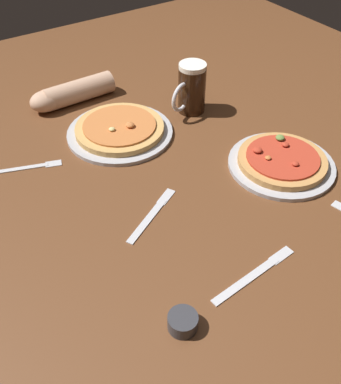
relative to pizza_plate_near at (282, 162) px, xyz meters
name	(u,v)px	position (x,y,z in m)	size (l,w,h in m)	color
ground_plane	(171,202)	(-0.33, 0.06, -0.03)	(2.40, 2.40, 0.03)	brown
pizza_plate_near	(282,162)	(0.00, 0.00, 0.00)	(0.29, 0.29, 0.05)	#B2B2B7
pizza_plate_far	(120,130)	(-0.30, 0.38, 0.00)	(0.32, 0.32, 0.05)	#B2B2B7
beer_mug_dark	(191,89)	(-0.04, 0.37, 0.06)	(0.14, 0.09, 0.16)	black
ramekin_sauce	(183,322)	(-0.51, -0.26, 0.00)	(0.06, 0.06, 0.03)	#333338
fork_left	(23,168)	(-0.60, 0.38, -0.01)	(0.21, 0.09, 0.01)	silver
knife_right	(255,274)	(-0.31, -0.24, -0.01)	(0.24, 0.04, 0.01)	silver
knife_spare	(152,214)	(-0.40, 0.03, -0.01)	(0.19, 0.12, 0.01)	silver
diner_arm	(69,94)	(-0.35, 0.63, 0.02)	(0.29, 0.08, 0.07)	tan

